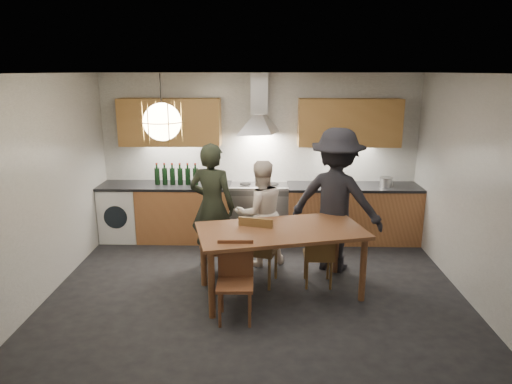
{
  "coord_description": "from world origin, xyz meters",
  "views": [
    {
      "loc": [
        0.11,
        -4.95,
        2.63
      ],
      "look_at": [
        -0.01,
        0.4,
        1.2
      ],
      "focal_mm": 32.0,
      "sensor_mm": 36.0,
      "label": 1
    }
  ],
  "objects_px": {
    "person_right": "(336,201)",
    "mixing_bowl": "(333,183)",
    "person_left": "(212,206)",
    "person_mid": "(260,213)",
    "dining_table": "(281,237)",
    "stock_pot": "(386,182)",
    "chair_front": "(235,275)",
    "chair_back_left": "(216,247)",
    "wine_bottles": "(176,174)"
  },
  "relations": [
    {
      "from": "person_right",
      "to": "mixing_bowl",
      "type": "distance_m",
      "value": 1.07
    },
    {
      "from": "person_left",
      "to": "person_mid",
      "type": "height_order",
      "value": "person_left"
    },
    {
      "from": "dining_table",
      "to": "stock_pot",
      "type": "bearing_deg",
      "value": 32.85
    },
    {
      "from": "chair_front",
      "to": "person_mid",
      "type": "height_order",
      "value": "person_mid"
    },
    {
      "from": "chair_back_left",
      "to": "wine_bottles",
      "type": "xyz_separation_m",
      "value": [
        -0.77,
        1.5,
        0.61
      ]
    },
    {
      "from": "person_left",
      "to": "wine_bottles",
      "type": "distance_m",
      "value": 1.26
    },
    {
      "from": "chair_front",
      "to": "person_left",
      "type": "height_order",
      "value": "person_left"
    },
    {
      "from": "person_mid",
      "to": "wine_bottles",
      "type": "relative_size",
      "value": 2.15
    },
    {
      "from": "chair_front",
      "to": "mixing_bowl",
      "type": "xyz_separation_m",
      "value": [
        1.37,
        2.37,
        0.45
      ]
    },
    {
      "from": "person_left",
      "to": "person_right",
      "type": "height_order",
      "value": "person_right"
    },
    {
      "from": "chair_front",
      "to": "person_left",
      "type": "relative_size",
      "value": 0.5
    },
    {
      "from": "mixing_bowl",
      "to": "wine_bottles",
      "type": "distance_m",
      "value": 2.45
    },
    {
      "from": "person_right",
      "to": "mixing_bowl",
      "type": "xyz_separation_m",
      "value": [
        0.11,
        1.07,
        -0.02
      ]
    },
    {
      "from": "dining_table",
      "to": "chair_front",
      "type": "bearing_deg",
      "value": -145.95
    },
    {
      "from": "mixing_bowl",
      "to": "wine_bottles",
      "type": "xyz_separation_m",
      "value": [
        -2.44,
        0.0,
        0.13
      ]
    },
    {
      "from": "person_left",
      "to": "person_right",
      "type": "xyz_separation_m",
      "value": [
        1.66,
        -0.03,
        0.1
      ]
    },
    {
      "from": "wine_bottles",
      "to": "dining_table",
      "type": "bearing_deg",
      "value": -48.93
    },
    {
      "from": "chair_front",
      "to": "mixing_bowl",
      "type": "bearing_deg",
      "value": 59.0
    },
    {
      "from": "person_left",
      "to": "chair_back_left",
      "type": "bearing_deg",
      "value": 114.94
    },
    {
      "from": "stock_pot",
      "to": "wine_bottles",
      "type": "distance_m",
      "value": 3.25
    },
    {
      "from": "person_left",
      "to": "person_right",
      "type": "bearing_deg",
      "value": -167.05
    },
    {
      "from": "chair_back_left",
      "to": "person_mid",
      "type": "relative_size",
      "value": 0.55
    },
    {
      "from": "dining_table",
      "to": "person_left",
      "type": "bearing_deg",
      "value": 125.65
    },
    {
      "from": "wine_bottles",
      "to": "person_left",
      "type": "bearing_deg",
      "value": -57.04
    },
    {
      "from": "mixing_bowl",
      "to": "wine_bottles",
      "type": "relative_size",
      "value": 0.49
    },
    {
      "from": "person_right",
      "to": "mixing_bowl",
      "type": "relative_size",
      "value": 5.7
    },
    {
      "from": "dining_table",
      "to": "chair_back_left",
      "type": "height_order",
      "value": "dining_table"
    },
    {
      "from": "dining_table",
      "to": "wine_bottles",
      "type": "xyz_separation_m",
      "value": [
        -1.58,
        1.81,
        0.34
      ]
    },
    {
      "from": "dining_table",
      "to": "wine_bottles",
      "type": "bearing_deg",
      "value": 117.16
    },
    {
      "from": "person_mid",
      "to": "wine_bottles",
      "type": "bearing_deg",
      "value": -55.08
    },
    {
      "from": "chair_back_left",
      "to": "person_left",
      "type": "bearing_deg",
      "value": -93.66
    },
    {
      "from": "stock_pot",
      "to": "dining_table",
      "type": "bearing_deg",
      "value": -133.24
    },
    {
      "from": "person_right",
      "to": "stock_pot",
      "type": "height_order",
      "value": "person_right"
    },
    {
      "from": "chair_back_left",
      "to": "person_mid",
      "type": "bearing_deg",
      "value": -148.56
    },
    {
      "from": "chair_back_left",
      "to": "dining_table",
      "type": "bearing_deg",
      "value": 144.3
    },
    {
      "from": "dining_table",
      "to": "person_left",
      "type": "distance_m",
      "value": 1.2
    },
    {
      "from": "person_mid",
      "to": "person_right",
      "type": "relative_size",
      "value": 0.76
    },
    {
      "from": "mixing_bowl",
      "to": "person_mid",
      "type": "bearing_deg",
      "value": -140.6
    },
    {
      "from": "chair_back_left",
      "to": "wine_bottles",
      "type": "height_order",
      "value": "wine_bottles"
    },
    {
      "from": "person_right",
      "to": "wine_bottles",
      "type": "height_order",
      "value": "person_right"
    },
    {
      "from": "mixing_bowl",
      "to": "stock_pot",
      "type": "bearing_deg",
      "value": -2.47
    },
    {
      "from": "chair_back_left",
      "to": "person_right",
      "type": "xyz_separation_m",
      "value": [
        1.57,
        0.43,
        0.5
      ]
    },
    {
      "from": "chair_front",
      "to": "person_mid",
      "type": "xyz_separation_m",
      "value": [
        0.25,
        1.45,
        0.24
      ]
    },
    {
      "from": "person_right",
      "to": "dining_table",
      "type": "bearing_deg",
      "value": 68.9
    },
    {
      "from": "person_right",
      "to": "wine_bottles",
      "type": "xyz_separation_m",
      "value": [
        -2.33,
        1.07,
        0.11
      ]
    },
    {
      "from": "chair_front",
      "to": "wine_bottles",
      "type": "relative_size",
      "value": 1.26
    },
    {
      "from": "chair_back_left",
      "to": "chair_front",
      "type": "height_order",
      "value": "chair_front"
    },
    {
      "from": "mixing_bowl",
      "to": "stock_pot",
      "type": "xyz_separation_m",
      "value": [
        0.81,
        -0.03,
        0.03
      ]
    },
    {
      "from": "person_left",
      "to": "person_mid",
      "type": "xyz_separation_m",
      "value": [
        0.65,
        0.12,
        -0.13
      ]
    },
    {
      "from": "chair_front",
      "to": "person_left",
      "type": "bearing_deg",
      "value": 105.62
    }
  ]
}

